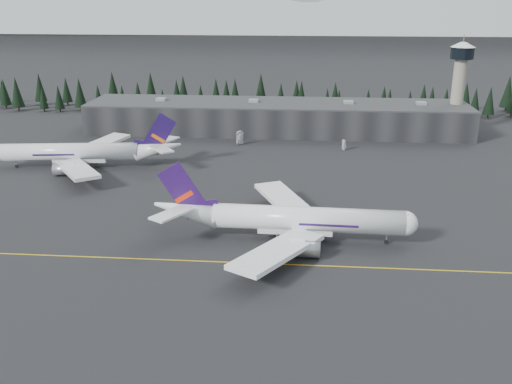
# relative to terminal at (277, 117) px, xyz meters

# --- Properties ---
(ground) EXTENTS (1400.00, 1400.00, 0.00)m
(ground) POSITION_rel_terminal_xyz_m (0.00, -125.00, -6.30)
(ground) COLOR black
(ground) RESTS_ON ground
(taxiline) EXTENTS (400.00, 0.40, 0.02)m
(taxiline) POSITION_rel_terminal_xyz_m (0.00, -127.00, -6.29)
(taxiline) COLOR gold
(taxiline) RESTS_ON ground
(terminal) EXTENTS (160.00, 30.00, 12.60)m
(terminal) POSITION_rel_terminal_xyz_m (0.00, 0.00, 0.00)
(terminal) COLOR black
(terminal) RESTS_ON ground
(control_tower) EXTENTS (10.00, 10.00, 37.70)m
(control_tower) POSITION_rel_terminal_xyz_m (75.00, 3.00, 17.11)
(control_tower) COLOR gray
(control_tower) RESTS_ON ground
(treeline) EXTENTS (360.00, 20.00, 15.00)m
(treeline) POSITION_rel_terminal_xyz_m (0.00, 37.00, 1.20)
(treeline) COLOR black
(treeline) RESTS_ON ground
(mountain_ridge) EXTENTS (4400.00, 900.00, 420.00)m
(mountain_ridge) POSITION_rel_terminal_xyz_m (0.00, 875.00, -6.30)
(mountain_ridge) COLOR white
(mountain_ridge) RESTS_ON ground
(jet_main) EXTENTS (63.83, 58.88, 18.76)m
(jet_main) POSITION_rel_terminal_xyz_m (7.55, -113.17, -1.01)
(jet_main) COLOR white
(jet_main) RESTS_ON ground
(jet_parked) EXTENTS (63.59, 58.39, 18.74)m
(jet_parked) POSITION_rel_terminal_xyz_m (-61.69, -58.46, -1.02)
(jet_parked) COLOR silver
(jet_parked) RESTS_ON ground
(gse_vehicle_a) EXTENTS (4.57, 6.26, 1.58)m
(gse_vehicle_a) POSITION_rel_terminal_xyz_m (-13.34, -23.86, -5.51)
(gse_vehicle_a) COLOR silver
(gse_vehicle_a) RESTS_ON ground
(gse_vehicle_b) EXTENTS (4.43, 3.45, 1.41)m
(gse_vehicle_b) POSITION_rel_terminal_xyz_m (27.12, -28.61, -5.60)
(gse_vehicle_b) COLOR white
(gse_vehicle_b) RESTS_ON ground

